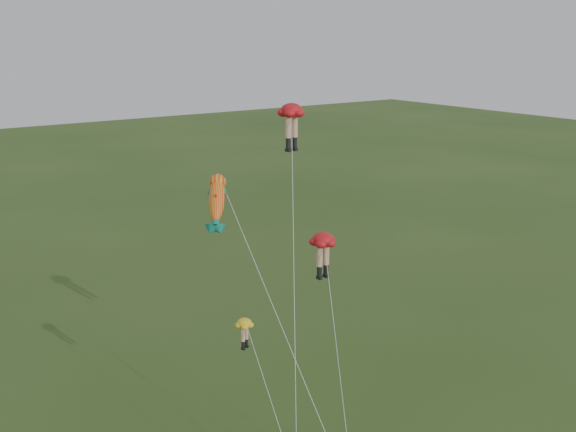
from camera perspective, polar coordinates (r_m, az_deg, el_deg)
legs_kite_red_high at (r=35.66m, az=0.31°, el=8.69°), size 6.11×8.78×18.81m
legs_kite_red_mid at (r=35.43m, az=3.16°, el=-2.63°), size 3.57×7.10×11.94m
legs_kite_yellow at (r=33.17m, az=-3.63°, el=-10.45°), size 2.13×9.54×8.46m
fish_kite at (r=32.54m, az=-6.26°, el=1.47°), size 3.91×9.79×15.82m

